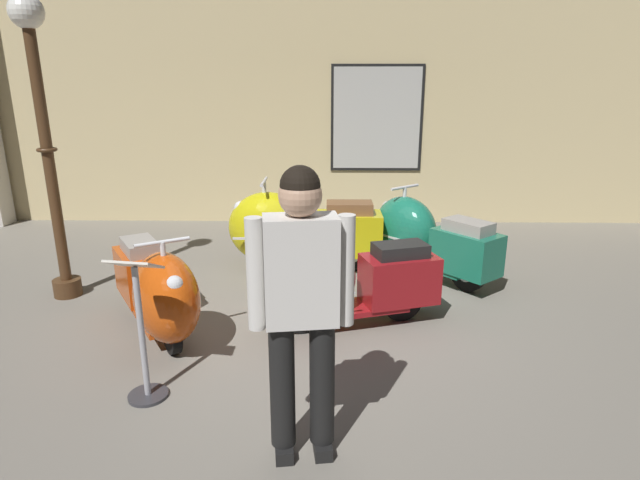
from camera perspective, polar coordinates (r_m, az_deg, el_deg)
ground_plane at (r=4.86m, az=-1.05°, el=-9.29°), size 60.00×60.00×0.00m
showroom_back_wall at (r=8.24m, az=-1.34°, el=14.63°), size 18.00×0.63×3.67m
scooter_0 at (r=4.66m, az=-17.32°, el=-5.35°), size 1.23×1.58×0.97m
scooter_1 at (r=6.07m, az=-3.00°, el=1.06°), size 1.78×0.58×1.09m
scooter_2 at (r=4.63m, az=1.96°, el=-4.63°), size 1.67×0.90×0.98m
scooter_3 at (r=6.06m, az=11.14°, el=0.37°), size 1.41×1.56×1.01m
lamppost at (r=5.74m, az=-28.04°, el=10.55°), size 0.31×0.31×2.92m
visitor_0 at (r=2.87m, az=-2.06°, el=-6.39°), size 0.58×0.32×1.74m
info_stanchion at (r=3.84m, az=-18.93°, el=-10.46°), size 0.35×0.28×1.06m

